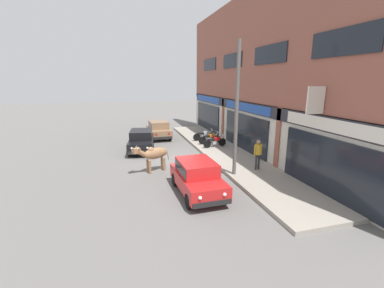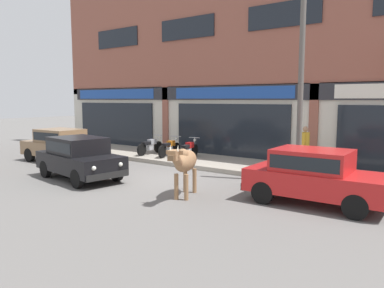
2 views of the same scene
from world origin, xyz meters
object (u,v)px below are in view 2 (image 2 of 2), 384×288
object	(u,v)px
motorcycle_2	(188,150)
pedestrian	(305,143)
cow	(185,162)
car_2	(60,144)
car_1	(314,174)
motorcycle_0	(150,146)
car_0	(79,156)
utility_pole	(301,80)
motorcycle_1	(169,148)

from	to	relation	value
motorcycle_2	pedestrian	world-z (taller)	pedestrian
cow	car_2	distance (m)	8.23
car_1	motorcycle_0	bearing A→B (deg)	159.90
car_0	car_2	bearing A→B (deg)	154.97
motorcycle_2	car_1	bearing A→B (deg)	-26.49
utility_pole	cow	bearing A→B (deg)	-116.36
pedestrian	car_0	bearing A→B (deg)	-136.97
car_1	motorcycle_2	bearing A→B (deg)	153.51
cow	utility_pole	distance (m)	4.83
motorcycle_0	utility_pole	distance (m)	8.10
car_0	utility_pole	bearing A→B (deg)	33.03
car_1	pedestrian	xyz separation A→B (m)	(-1.64, 3.82, 0.35)
car_1	motorcycle_2	size ratio (longest dim) A/B	2.03
motorcycle_2	utility_pole	world-z (taller)	utility_pole
motorcycle_1	motorcycle_2	bearing A→B (deg)	-0.40
car_0	motorcycle_2	xyz separation A→B (m)	(0.92, 5.04, -0.25)
car_1	motorcycle_2	distance (m)	7.44
car_0	cow	bearing A→B (deg)	3.90
motorcycle_0	pedestrian	world-z (taller)	pedestrian
cow	motorcycle_2	size ratio (longest dim) A/B	1.14
motorcycle_1	motorcycle_0	bearing A→B (deg)	-175.89
utility_pole	car_0	bearing A→B (deg)	-146.97
pedestrian	car_1	bearing A→B (deg)	-66.79
motorcycle_1	utility_pole	xyz separation A→B (m)	(6.42, -0.98, 2.82)
utility_pole	pedestrian	bearing A→B (deg)	102.23
cow	motorcycle_2	distance (m)	5.89
motorcycle_1	car_2	bearing A→B (deg)	-136.99
cow	motorcycle_0	distance (m)	7.36
car_0	utility_pole	size ratio (longest dim) A/B	0.59
motorcycle_1	pedestrian	bearing A→B (deg)	4.66
utility_pole	car_1	bearing A→B (deg)	-60.66
utility_pole	motorcycle_0	bearing A→B (deg)	173.22
car_0	motorcycle_2	world-z (taller)	car_0
car_1	pedestrian	world-z (taller)	pedestrian
motorcycle_0	car_0	bearing A→B (deg)	-75.45
car_2	motorcycle_1	bearing A→B (deg)	43.01
motorcycle_2	motorcycle_0	bearing A→B (deg)	-178.11
pedestrian	utility_pole	size ratio (longest dim) A/B	0.25
motorcycle_1	pedestrian	xyz separation A→B (m)	(6.10, 0.50, 0.60)
cow	motorcycle_1	distance (m)	6.59
car_1	motorcycle_0	distance (m)	9.44
car_2	motorcycle_1	size ratio (longest dim) A/B	2.03
cow	motorcycle_2	world-z (taller)	cow
car_0	car_1	distance (m)	7.77
motorcycle_0	utility_pole	xyz separation A→B (m)	(7.54, -0.90, 2.82)
motorcycle_0	motorcycle_1	xyz separation A→B (m)	(1.12, 0.08, 0.00)
car_0	motorcycle_0	bearing A→B (deg)	104.55
motorcycle_2	pedestrian	xyz separation A→B (m)	(5.02, 0.51, 0.60)
car_1	motorcycle_0	size ratio (longest dim) A/B	2.02
car_2	utility_pole	size ratio (longest dim) A/B	0.57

